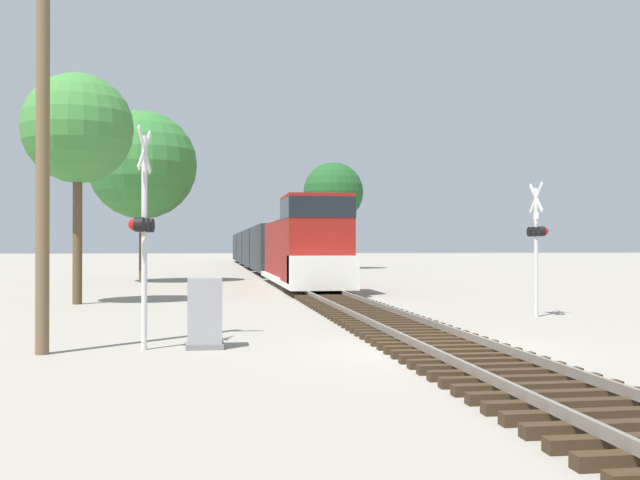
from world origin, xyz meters
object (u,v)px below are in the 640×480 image
(crossing_signal_far, at_px, (537,237))
(tree_mid_background, at_px, (142,165))
(relay_cabinet, at_px, (205,314))
(utility_pole, at_px, (43,98))
(tree_far_right, at_px, (78,129))
(tree_deep_background, at_px, (333,193))
(crossing_signal_near, at_px, (143,227))
(freight_train, at_px, (262,249))

(crossing_signal_far, bearing_deg, tree_mid_background, 30.60)
(crossing_signal_far, bearing_deg, relay_cabinet, 119.70)
(utility_pole, bearing_deg, crossing_signal_far, 24.48)
(utility_pole, relative_size, tree_far_right, 1.16)
(crossing_signal_far, relative_size, tree_deep_background, 0.41)
(relay_cabinet, relative_size, tree_mid_background, 0.15)
(crossing_signal_far, height_order, relay_cabinet, crossing_signal_far)
(tree_far_right, bearing_deg, relay_cabinet, -69.63)
(crossing_signal_near, xyz_separation_m, utility_pole, (-1.93, -0.39, 2.58))
(freight_train, relative_size, relay_cabinet, 50.00)
(crossing_signal_near, relative_size, crossing_signal_far, 1.13)
(tree_far_right, relative_size, tree_deep_background, 0.85)
(crossing_signal_near, xyz_separation_m, crossing_signal_far, (11.29, 5.63, -0.10))
(tree_deep_background, bearing_deg, relay_cabinet, -102.40)
(crossing_signal_near, distance_m, tree_mid_background, 29.82)
(crossing_signal_far, bearing_deg, utility_pole, 114.92)
(freight_train, xyz_separation_m, tree_mid_background, (-8.64, -21.38, 5.04))
(utility_pole, xyz_separation_m, tree_far_right, (-1.51, 13.12, 1.36))
(crossing_signal_far, bearing_deg, crossing_signal_near, 116.95)
(crossing_signal_near, bearing_deg, tree_far_right, -153.59)
(freight_train, height_order, tree_deep_background, tree_deep_background)
(utility_pole, distance_m, tree_mid_background, 29.83)
(crossing_signal_far, relative_size, relay_cabinet, 2.75)
(freight_train, height_order, crossing_signal_near, crossing_signal_near)
(crossing_signal_near, distance_m, relay_cabinet, 2.22)
(crossing_signal_far, height_order, tree_deep_background, tree_deep_background)
(crossing_signal_near, xyz_separation_m, tree_far_right, (-3.44, 12.73, 3.94))
(crossing_signal_near, distance_m, crossing_signal_far, 12.62)
(relay_cabinet, relative_size, tree_deep_background, 0.15)
(crossing_signal_far, distance_m, utility_pole, 14.77)
(freight_train, relative_size, crossing_signal_far, 18.20)
(tree_deep_background, bearing_deg, utility_pole, -105.52)
(relay_cabinet, xyz_separation_m, tree_deep_background, (11.73, 53.38, 6.43))
(crossing_signal_far, relative_size, tree_far_right, 0.48)
(tree_far_right, bearing_deg, tree_mid_background, 86.82)
(tree_far_right, xyz_separation_m, tree_deep_background, (16.45, 40.67, 0.68))
(freight_train, distance_m, crossing_signal_near, 51.13)
(freight_train, xyz_separation_m, tree_far_right, (-9.56, -38.03, 4.58))
(tree_mid_background, bearing_deg, utility_pole, -88.87)
(tree_far_right, xyz_separation_m, tree_mid_background, (0.92, 16.66, 0.46))
(crossing_signal_near, bearing_deg, tree_mid_background, -163.81)
(tree_mid_background, distance_m, tree_deep_background, 28.60)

